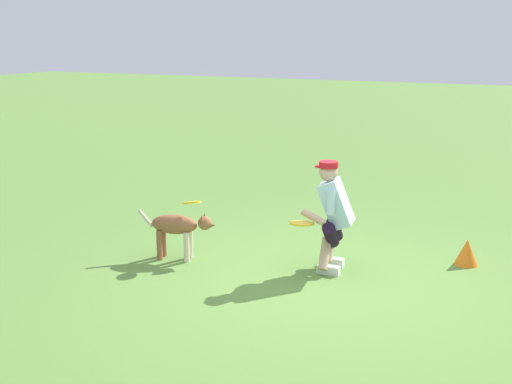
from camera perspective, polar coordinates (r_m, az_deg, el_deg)
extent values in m
plane|color=#5E8C3C|center=(7.49, 5.13, -7.81)|extent=(60.00, 60.00, 0.00)
cube|color=silver|center=(8.02, 6.65, -5.98)|extent=(0.26, 0.10, 0.10)
cylinder|color=tan|center=(7.97, 6.33, -4.66)|extent=(0.15, 0.32, 0.37)
cylinder|color=black|center=(7.87, 6.77, -3.19)|extent=(0.20, 0.42, 0.37)
cube|color=silver|center=(7.77, 6.25, -6.65)|extent=(0.26, 0.10, 0.10)
cylinder|color=tan|center=(7.71, 5.92, -5.29)|extent=(0.15, 0.32, 0.37)
cylinder|color=black|center=(7.65, 6.43, -3.69)|extent=(0.20, 0.42, 0.37)
cube|color=silver|center=(7.66, 6.89, -0.99)|extent=(0.44, 0.39, 0.58)
cylinder|color=silver|center=(7.84, 7.04, -0.20)|extent=(0.11, 0.15, 0.29)
cylinder|color=silver|center=(7.46, 6.47, -0.90)|extent=(0.11, 0.15, 0.29)
cylinder|color=tan|center=(7.53, 4.91, -2.15)|extent=(0.30, 0.11, 0.19)
cylinder|color=tan|center=(7.91, 6.74, -1.27)|extent=(0.10, 0.15, 0.27)
sphere|color=tan|center=(7.60, 6.23, 1.70)|extent=(0.21, 0.21, 0.21)
cylinder|color=red|center=(7.58, 6.25, 2.36)|extent=(0.22, 0.22, 0.07)
cylinder|color=red|center=(7.61, 5.50, 2.19)|extent=(0.12, 0.12, 0.02)
ellipsoid|color=#925B39|center=(8.15, -7.03, -2.76)|extent=(0.61, 0.35, 0.24)
ellipsoid|color=beige|center=(8.11, -5.96, -3.00)|extent=(0.12, 0.17, 0.14)
sphere|color=#925B39|center=(8.02, -4.41, -2.67)|extent=(0.17, 0.17, 0.17)
cone|color=#925B39|center=(8.00, -3.79, -2.85)|extent=(0.11, 0.11, 0.09)
cone|color=#925B39|center=(7.96, -4.68, -2.25)|extent=(0.06, 0.06, 0.07)
cone|color=#925B39|center=(8.06, -4.45, -2.04)|extent=(0.06, 0.06, 0.07)
cylinder|color=beige|center=(8.11, -5.99, -4.73)|extent=(0.08, 0.08, 0.37)
cylinder|color=beige|center=(8.24, -5.67, -4.43)|extent=(0.08, 0.08, 0.37)
cylinder|color=#925B39|center=(8.22, -8.28, -4.54)|extent=(0.08, 0.08, 0.37)
cylinder|color=#925B39|center=(8.35, -7.93, -4.24)|extent=(0.08, 0.08, 0.37)
cylinder|color=beige|center=(8.27, -9.45, -2.25)|extent=(0.21, 0.08, 0.23)
cylinder|color=yellow|center=(8.00, -5.51, -0.89)|extent=(0.22, 0.23, 0.09)
cylinder|color=yellow|center=(7.56, 3.98, -2.70)|extent=(0.34, 0.34, 0.05)
cone|color=orange|center=(8.37, 17.64, -4.94)|extent=(0.28, 0.28, 0.32)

